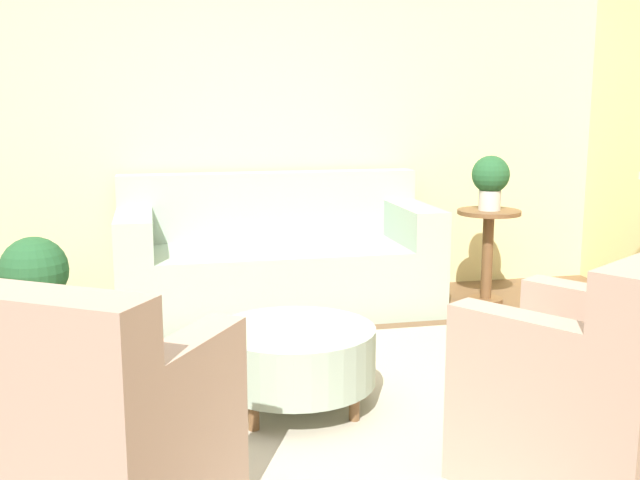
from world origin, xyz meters
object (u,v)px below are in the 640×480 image
armchair_right (588,395)px  side_table (488,242)px  potted_plant_on_side_table (491,178)px  ottoman_table (295,355)px  couch (277,262)px  potted_plant_floor (35,278)px  armchair_left (97,441)px

armchair_right → side_table: 2.68m
armchair_right → side_table: armchair_right is taller
armchair_right → potted_plant_on_side_table: (0.79, 2.56, 0.54)m
ottoman_table → side_table: bearing=42.4°
couch → armchair_right: 2.80m
armchair_right → potted_plant_floor: (-2.32, 2.54, -0.02)m
potted_plant_on_side_table → ottoman_table: bearing=-137.6°
couch → armchair_left: (-1.04, -2.71, 0.03)m
couch → side_table: bearing=-5.6°
potted_plant_floor → potted_plant_on_side_table: bearing=0.3°
armchair_left → potted_plant_on_side_table: size_ratio=2.52×
potted_plant_on_side_table → potted_plant_floor: 3.16m
couch → side_table: 1.53m
armchair_left → armchair_right: bearing=0.0°
side_table → ottoman_table: bearing=-137.6°
armchair_left → ottoman_table: 1.29m
couch → armchair_right: (0.73, -2.71, 0.03)m
armchair_left → potted_plant_on_side_table: 3.66m
couch → ottoman_table: size_ratio=2.80×
armchair_left → potted_plant_floor: armchair_left is taller
ottoman_table → potted_plant_on_side_table: bearing=42.4°
ottoman_table → potted_plant_floor: potted_plant_floor is taller
couch → potted_plant_floor: size_ratio=3.55×
armchair_left → couch: bearing=68.9°
armchair_right → ottoman_table: bearing=133.6°
armchair_left → ottoman_table: (0.84, 0.98, -0.11)m
armchair_left → side_table: 3.62m
ottoman_table → potted_plant_floor: bearing=131.5°
armchair_left → ottoman_table: size_ratio=1.27×
ottoman_table → side_table: size_ratio=1.14×
couch → armchair_left: 2.90m
side_table → potted_plant_floor: (-3.11, -0.01, -0.10)m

